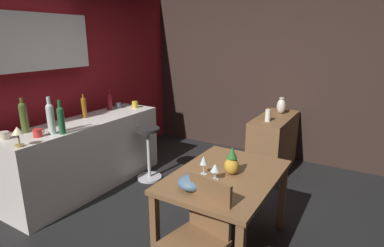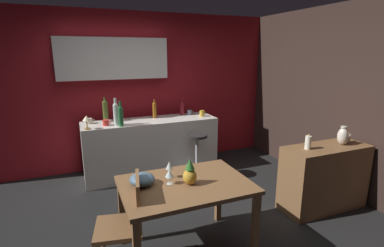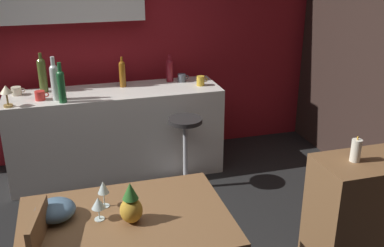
{
  "view_description": "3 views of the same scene",
  "coord_description": "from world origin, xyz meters",
  "px_view_note": "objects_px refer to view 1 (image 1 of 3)",
  "views": [
    {
      "loc": [
        -2.3,
        -1.51,
        1.9
      ],
      "look_at": [
        0.77,
        0.34,
        0.89
      ],
      "focal_mm": 28.66,
      "sensor_mm": 36.0,
      "label": 1
    },
    {
      "loc": [
        -0.93,
        -2.84,
        1.94
      ],
      "look_at": [
        0.47,
        0.55,
        1.04
      ],
      "focal_mm": 27.01,
      "sensor_mm": 36.0,
      "label": 2
    },
    {
      "loc": [
        -0.26,
        -2.7,
        2.19
      ],
      "look_at": [
        0.61,
        0.33,
        0.96
      ],
      "focal_mm": 41.57,
      "sensor_mm": 36.0,
      "label": 3
    }
  ],
  "objects_px": {
    "dining_table": "(226,184)",
    "fruit_bowl": "(192,182)",
    "wine_glass_left": "(204,161)",
    "cup_slate": "(118,105)",
    "wine_bottle_olive": "(24,116)",
    "vase_ceramic_ivory": "(281,106)",
    "wine_bottle_clear": "(50,117)",
    "cup_mustard": "(135,105)",
    "cup_cream": "(4,135)",
    "cup_red": "(38,133)",
    "sideboard_cabinet": "(273,144)",
    "counter_lamp": "(18,133)",
    "chair_near_window": "(200,234)",
    "pineapple_centerpiece": "(232,163)",
    "wine_bottle_green": "(61,119)",
    "wine_bottle_ruby": "(109,100)",
    "wine_glass_right": "(215,168)",
    "pillar_candle_tall": "(268,115)",
    "bar_stool": "(149,152)",
    "wine_bottle_amber": "(84,107)",
    "pillar_candle_short": "(281,108)"
  },
  "relations": [
    {
      "from": "wine_bottle_clear",
      "to": "vase_ceramic_ivory",
      "type": "bearing_deg",
      "value": -35.35
    },
    {
      "from": "sideboard_cabinet",
      "to": "cup_mustard",
      "type": "xyz_separation_m",
      "value": [
        -0.86,
        1.83,
        0.54
      ]
    },
    {
      "from": "wine_bottle_olive",
      "to": "cup_slate",
      "type": "height_order",
      "value": "wine_bottle_olive"
    },
    {
      "from": "wine_bottle_amber",
      "to": "cup_cream",
      "type": "relative_size",
      "value": 2.41
    },
    {
      "from": "wine_bottle_green",
      "to": "wine_bottle_ruby",
      "type": "distance_m",
      "value": 1.17
    },
    {
      "from": "dining_table",
      "to": "vase_ceramic_ivory",
      "type": "bearing_deg",
      "value": 3.11
    },
    {
      "from": "sideboard_cabinet",
      "to": "counter_lamp",
      "type": "distance_m",
      "value": 3.23
    },
    {
      "from": "fruit_bowl",
      "to": "wine_glass_right",
      "type": "bearing_deg",
      "value": -18.1
    },
    {
      "from": "cup_cream",
      "to": "cup_red",
      "type": "bearing_deg",
      "value": -44.99
    },
    {
      "from": "cup_red",
      "to": "wine_bottle_green",
      "type": "bearing_deg",
      "value": -33.33
    },
    {
      "from": "cup_mustard",
      "to": "wine_bottle_amber",
      "type": "bearing_deg",
      "value": 167.19
    },
    {
      "from": "chair_near_window",
      "to": "wine_bottle_green",
      "type": "height_order",
      "value": "wine_bottle_green"
    },
    {
      "from": "dining_table",
      "to": "chair_near_window",
      "type": "height_order",
      "value": "chair_near_window"
    },
    {
      "from": "wine_bottle_amber",
      "to": "wine_bottle_clear",
      "type": "bearing_deg",
      "value": -158.83
    },
    {
      "from": "pineapple_centerpiece",
      "to": "wine_bottle_ruby",
      "type": "height_order",
      "value": "wine_bottle_ruby"
    },
    {
      "from": "bar_stool",
      "to": "counter_lamp",
      "type": "distance_m",
      "value": 1.7
    },
    {
      "from": "sideboard_cabinet",
      "to": "bar_stool",
      "type": "height_order",
      "value": "sideboard_cabinet"
    },
    {
      "from": "pillar_candle_tall",
      "to": "wine_glass_right",
      "type": "bearing_deg",
      "value": -176.34
    },
    {
      "from": "pillar_candle_short",
      "to": "chair_near_window",
      "type": "bearing_deg",
      "value": -175.47
    },
    {
      "from": "wine_bottle_green",
      "to": "cup_cream",
      "type": "height_order",
      "value": "wine_bottle_green"
    },
    {
      "from": "bar_stool",
      "to": "wine_bottle_clear",
      "type": "height_order",
      "value": "wine_bottle_clear"
    },
    {
      "from": "cup_slate",
      "to": "wine_bottle_olive",
      "type": "bearing_deg",
      "value": 178.75
    },
    {
      "from": "wine_bottle_olive",
      "to": "pillar_candle_short",
      "type": "height_order",
      "value": "wine_bottle_olive"
    },
    {
      "from": "cup_cream",
      "to": "pillar_candle_short",
      "type": "height_order",
      "value": "cup_cream"
    },
    {
      "from": "wine_bottle_clear",
      "to": "cup_mustard",
      "type": "height_order",
      "value": "wine_bottle_clear"
    },
    {
      "from": "wine_glass_right",
      "to": "wine_bottle_green",
      "type": "relative_size",
      "value": 0.39
    },
    {
      "from": "fruit_bowl",
      "to": "cup_cream",
      "type": "bearing_deg",
      "value": 99.38
    },
    {
      "from": "bar_stool",
      "to": "wine_bottle_amber",
      "type": "distance_m",
      "value": 1.03
    },
    {
      "from": "dining_table",
      "to": "bar_stool",
      "type": "xyz_separation_m",
      "value": [
        0.77,
        1.5,
        -0.25
      ]
    },
    {
      "from": "sideboard_cabinet",
      "to": "cup_cream",
      "type": "bearing_deg",
      "value": 142.73
    },
    {
      "from": "pillar_candle_short",
      "to": "vase_ceramic_ivory",
      "type": "height_order",
      "value": "vase_ceramic_ivory"
    },
    {
      "from": "cup_slate",
      "to": "pillar_candle_tall",
      "type": "height_order",
      "value": "pillar_candle_tall"
    },
    {
      "from": "wine_glass_left",
      "to": "cup_slate",
      "type": "bearing_deg",
      "value": 62.92
    },
    {
      "from": "wine_bottle_olive",
      "to": "wine_glass_left",
      "type": "bearing_deg",
      "value": -79.62
    },
    {
      "from": "wine_bottle_clear",
      "to": "counter_lamp",
      "type": "distance_m",
      "value": 0.43
    },
    {
      "from": "cup_cream",
      "to": "wine_bottle_amber",
      "type": "bearing_deg",
      "value": -0.19
    },
    {
      "from": "chair_near_window",
      "to": "cup_red",
      "type": "xyz_separation_m",
      "value": [
        0.08,
        1.99,
        0.44
      ]
    },
    {
      "from": "wine_bottle_amber",
      "to": "cup_slate",
      "type": "bearing_deg",
      "value": 1.38
    },
    {
      "from": "dining_table",
      "to": "fruit_bowl",
      "type": "height_order",
      "value": "fruit_bowl"
    },
    {
      "from": "wine_bottle_olive",
      "to": "cup_cream",
      "type": "xyz_separation_m",
      "value": [
        -0.25,
        -0.04,
        -0.14
      ]
    },
    {
      "from": "wine_bottle_ruby",
      "to": "cup_slate",
      "type": "xyz_separation_m",
      "value": [
        0.12,
        -0.05,
        -0.09
      ]
    },
    {
      "from": "cup_red",
      "to": "chair_near_window",
      "type": "bearing_deg",
      "value": -92.26
    },
    {
      "from": "wine_bottle_olive",
      "to": "pillar_candle_short",
      "type": "xyz_separation_m",
      "value": [
        2.78,
        -2.02,
        -0.21
      ]
    },
    {
      "from": "wine_bottle_ruby",
      "to": "cup_cream",
      "type": "distance_m",
      "value": 1.52
    },
    {
      "from": "vase_ceramic_ivory",
      "to": "bar_stool",
      "type": "bearing_deg",
      "value": 134.76
    },
    {
      "from": "wine_bottle_green",
      "to": "cup_slate",
      "type": "bearing_deg",
      "value": 16.65
    },
    {
      "from": "chair_near_window",
      "to": "cup_cream",
      "type": "distance_m",
      "value": 2.25
    },
    {
      "from": "cup_red",
      "to": "vase_ceramic_ivory",
      "type": "distance_m",
      "value": 3.2
    },
    {
      "from": "pineapple_centerpiece",
      "to": "vase_ceramic_ivory",
      "type": "bearing_deg",
      "value": 4.17
    },
    {
      "from": "wine_bottle_green",
      "to": "wine_glass_left",
      "type": "bearing_deg",
      "value": -83.01
    }
  ]
}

